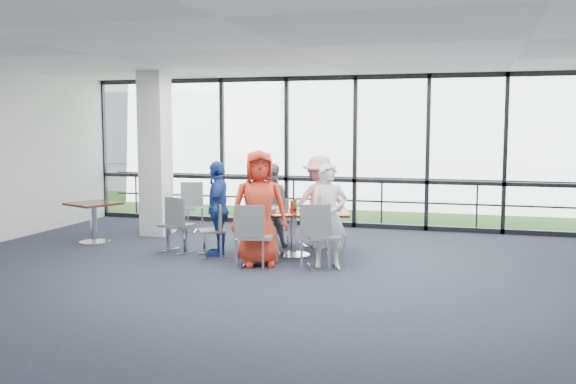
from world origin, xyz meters
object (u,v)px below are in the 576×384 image
(structural_column, at_px, (155,154))
(chair_main_end, at_px, (212,231))
(diner_end, at_px, (218,209))
(chair_spare_la, at_px, (176,225))
(side_table_left, at_px, (94,210))
(diner_far_right, at_px, (319,202))
(diner_near_left, at_px, (259,208))
(chair_main_fl, at_px, (273,224))
(chair_main_nr, at_px, (324,237))
(chair_main_fr, at_px, (314,219))
(chair_spare_lb, at_px, (185,208))
(main_table, at_px, (293,219))
(diner_near_right, at_px, (329,216))
(chair_main_nl, at_px, (257,237))
(diner_far_left, at_px, (269,205))

(structural_column, bearing_deg, chair_main_end, -41.36)
(structural_column, distance_m, diner_end, 2.66)
(structural_column, height_order, chair_spare_la, structural_column)
(side_table_left, distance_m, diner_far_right, 4.15)
(diner_near_left, height_order, chair_main_fl, diner_near_left)
(side_table_left, bearing_deg, diner_far_right, 10.03)
(chair_main_nr, xyz_separation_m, chair_main_fr, (-0.58, 1.76, -0.01))
(diner_near_left, height_order, chair_spare_la, diner_near_left)
(chair_spare_lb, bearing_deg, main_table, 131.59)
(diner_near_right, distance_m, diner_far_right, 1.55)
(side_table_left, xyz_separation_m, chair_main_nl, (3.54, -1.10, -0.14))
(diner_near_left, bearing_deg, diner_near_right, -15.13)
(side_table_left, distance_m, diner_end, 2.69)
(diner_end, xyz_separation_m, chair_main_end, (-0.08, -0.06, -0.36))
(diner_far_right, bearing_deg, diner_far_left, -17.15)
(chair_main_nr, bearing_deg, diner_end, 145.54)
(chair_main_fr, bearing_deg, diner_near_left, 47.34)
(chair_main_nl, distance_m, chair_spare_la, 1.81)
(diner_near_right, height_order, chair_main_fl, diner_near_right)
(structural_column, distance_m, chair_spare_la, 2.26)
(diner_end, distance_m, chair_main_fl, 1.29)
(side_table_left, distance_m, chair_main_end, 2.62)
(diner_end, relative_size, chair_main_end, 1.84)
(diner_end, xyz_separation_m, chair_main_fl, (0.61, 1.07, -0.38))
(structural_column, relative_size, chair_main_fr, 3.37)
(side_table_left, xyz_separation_m, chair_main_fr, (3.95, 0.90, -0.15))
(chair_main_end, bearing_deg, chair_main_fr, 106.43)
(structural_column, height_order, main_table, structural_column)
(diner_near_left, relative_size, diner_near_right, 1.13)
(chair_main_nl, relative_size, chair_main_end, 1.11)
(diner_far_left, relative_size, chair_main_fl, 1.82)
(diner_far_left, height_order, chair_spare_la, diner_far_left)
(diner_near_left, relative_size, chair_spare_la, 1.89)
(diner_near_left, xyz_separation_m, diner_far_left, (-0.32, 1.50, -0.15))
(structural_column, distance_m, chair_main_fl, 2.89)
(chair_spare_lb, bearing_deg, chair_spare_la, 94.43)
(diner_far_right, height_order, chair_main_end, diner_far_right)
(chair_spare_lb, bearing_deg, chair_main_end, 108.27)
(main_table, relative_size, chair_main_end, 2.32)
(diner_near_right, distance_m, chair_main_nr, 0.33)
(diner_near_left, xyz_separation_m, chair_main_end, (-0.96, 0.41, -0.46))
(diner_near_right, bearing_deg, main_table, 119.33)
(chair_spare_lb, bearing_deg, chair_main_fr, 149.83)
(structural_column, xyz_separation_m, chair_main_fr, (3.27, -0.24, -1.13))
(chair_main_end, bearing_deg, diner_far_left, 120.37)
(diner_end, xyz_separation_m, chair_spare_lb, (-1.56, 2.03, -0.30))
(diner_end, distance_m, chair_main_fr, 1.91)
(diner_near_right, relative_size, chair_main_end, 1.84)
(diner_far_left, relative_size, chair_spare_la, 1.58)
(chair_main_nr, distance_m, chair_main_fr, 1.86)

